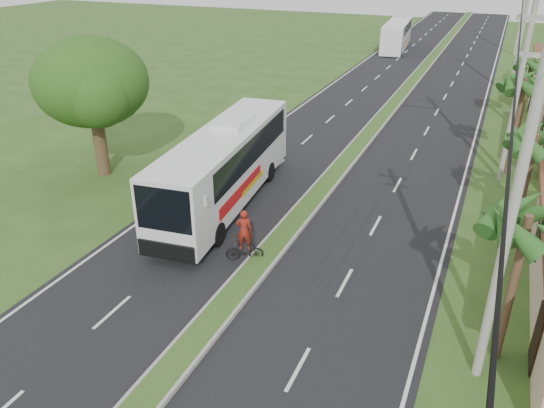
% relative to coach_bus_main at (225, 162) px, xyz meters
% --- Properties ---
extents(ground, '(180.00, 180.00, 0.00)m').
position_rel_coach_bus_main_xyz_m(ground, '(3.90, -9.41, -2.20)').
color(ground, '#2D4E1C').
rests_on(ground, ground).
extents(road_asphalt, '(14.00, 160.00, 0.02)m').
position_rel_coach_bus_main_xyz_m(road_asphalt, '(3.90, 10.59, -2.19)').
color(road_asphalt, black).
rests_on(road_asphalt, ground).
extents(median_strip, '(1.20, 160.00, 0.18)m').
position_rel_coach_bus_main_xyz_m(median_strip, '(3.90, 10.59, -2.10)').
color(median_strip, gray).
rests_on(median_strip, ground).
extents(lane_edge_left, '(0.12, 160.00, 0.01)m').
position_rel_coach_bus_main_xyz_m(lane_edge_left, '(-2.80, 10.59, -2.20)').
color(lane_edge_left, silver).
rests_on(lane_edge_left, ground).
extents(lane_edge_right, '(0.12, 160.00, 0.01)m').
position_rel_coach_bus_main_xyz_m(lane_edge_right, '(10.60, 10.59, -2.20)').
color(lane_edge_right, silver).
rests_on(lane_edge_right, ground).
extents(palm_verge_a, '(2.40, 2.40, 5.45)m').
position_rel_coach_bus_main_xyz_m(palm_verge_a, '(12.90, -6.41, 2.54)').
color(palm_verge_a, '#473321').
rests_on(palm_verge_a, ground).
extents(palm_verge_b, '(2.40, 2.40, 5.05)m').
position_rel_coach_bus_main_xyz_m(palm_verge_b, '(13.30, 2.59, 2.15)').
color(palm_verge_b, '#473321').
rests_on(palm_verge_b, ground).
extents(palm_verge_c, '(2.40, 2.40, 5.85)m').
position_rel_coach_bus_main_xyz_m(palm_verge_c, '(12.70, 9.59, 2.92)').
color(palm_verge_c, '#473321').
rests_on(palm_verge_c, ground).
extents(palm_verge_d, '(2.40, 2.40, 5.25)m').
position_rel_coach_bus_main_xyz_m(palm_verge_d, '(13.20, 18.59, 2.35)').
color(palm_verge_d, '#473321').
rests_on(palm_verge_d, ground).
extents(shade_tree, '(6.30, 6.00, 7.54)m').
position_rel_coach_bus_main_xyz_m(shade_tree, '(-8.21, 0.61, 2.82)').
color(shade_tree, '#473321').
rests_on(shade_tree, ground).
extents(utility_pole_a, '(1.60, 0.28, 11.00)m').
position_rel_coach_bus_main_xyz_m(utility_pole_a, '(12.40, -7.41, 3.47)').
color(utility_pole_a, gray).
rests_on(utility_pole_a, ground).
extents(utility_pole_b, '(3.20, 0.28, 12.00)m').
position_rel_coach_bus_main_xyz_m(utility_pole_b, '(12.37, 8.59, 4.05)').
color(utility_pole_b, gray).
rests_on(utility_pole_b, ground).
extents(utility_pole_c, '(1.60, 0.28, 11.00)m').
position_rel_coach_bus_main_xyz_m(utility_pole_c, '(12.40, 28.59, 3.47)').
color(utility_pole_c, gray).
rests_on(utility_pole_c, ground).
extents(utility_pole_d, '(1.60, 0.28, 10.50)m').
position_rel_coach_bus_main_xyz_m(utility_pole_d, '(12.40, 48.59, 3.22)').
color(utility_pole_d, gray).
rests_on(utility_pole_d, ground).
extents(coach_bus_main, '(3.86, 12.60, 4.01)m').
position_rel_coach_bus_main_xyz_m(coach_bus_main, '(0.00, 0.00, 0.00)').
color(coach_bus_main, silver).
rests_on(coach_bus_main, ground).
extents(coach_bus_far, '(3.39, 11.36, 3.26)m').
position_rel_coach_bus_main_xyz_m(coach_bus_far, '(-1.12, 46.38, -0.36)').
color(coach_bus_far, white).
rests_on(coach_bus_far, ground).
extents(motorcyclist, '(1.59, 1.03, 2.30)m').
position_rel_coach_bus_main_xyz_m(motorcyclist, '(3.19, -4.49, -1.33)').
color(motorcyclist, black).
rests_on(motorcyclist, ground).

